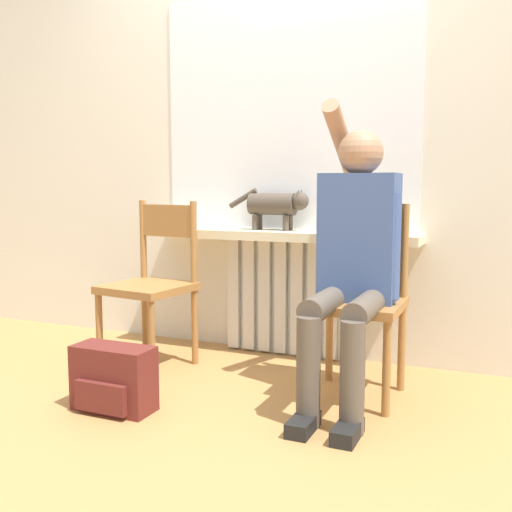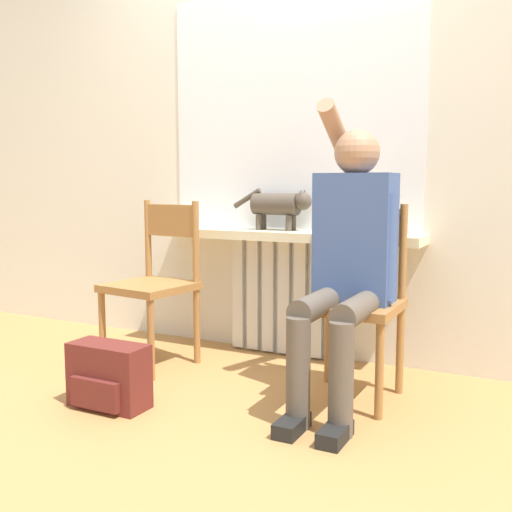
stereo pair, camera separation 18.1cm
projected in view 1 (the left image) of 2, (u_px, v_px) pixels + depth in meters
name	position (u px, v px, depth m)	size (l,w,h in m)	color
ground_plane	(181.00, 426.00, 2.43)	(12.00, 12.00, 0.00)	#B27F47
wall_with_window	(289.00, 118.00, 3.39)	(7.00, 0.06, 2.70)	silver
radiator	(283.00, 296.00, 3.44)	(0.69, 0.08, 0.67)	silver
windowsill	(278.00, 235.00, 3.33)	(1.57, 0.25, 0.05)	beige
window_glass	(286.00, 112.00, 3.36)	(1.50, 0.01, 1.32)	white
chair_left	(152.00, 282.00, 3.20)	(0.45, 0.45, 0.89)	#9E6B38
chair_right	(359.00, 297.00, 2.75)	(0.41, 0.41, 0.89)	#9E6B38
person	(354.00, 253.00, 2.63)	(0.36, 0.98, 1.35)	brown
cat	(277.00, 204.00, 3.34)	(0.48, 0.12, 0.24)	#4C4238
backpack	(113.00, 379.00, 2.59)	(0.36, 0.19, 0.28)	maroon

